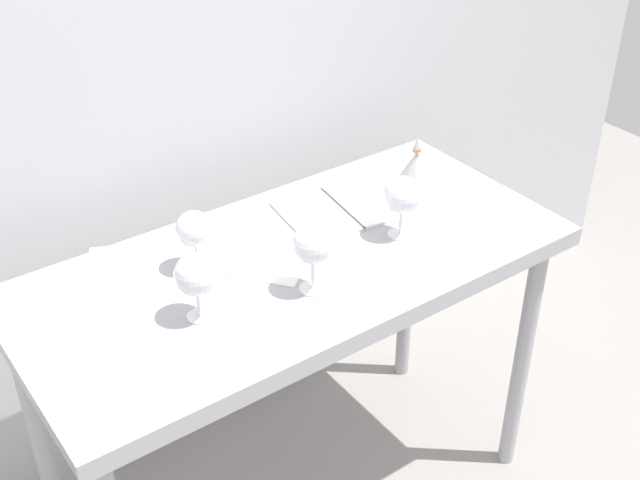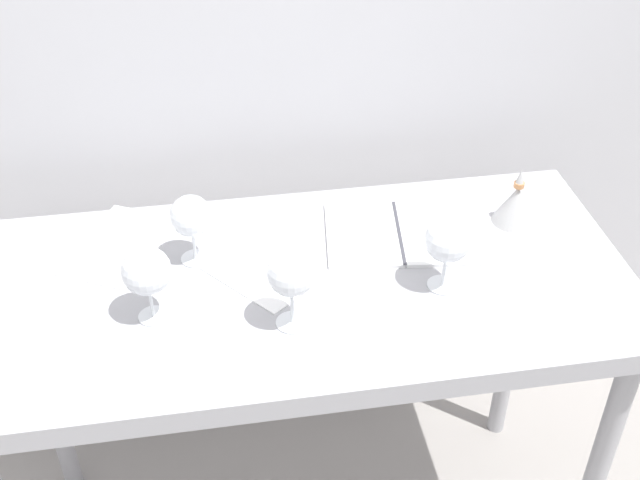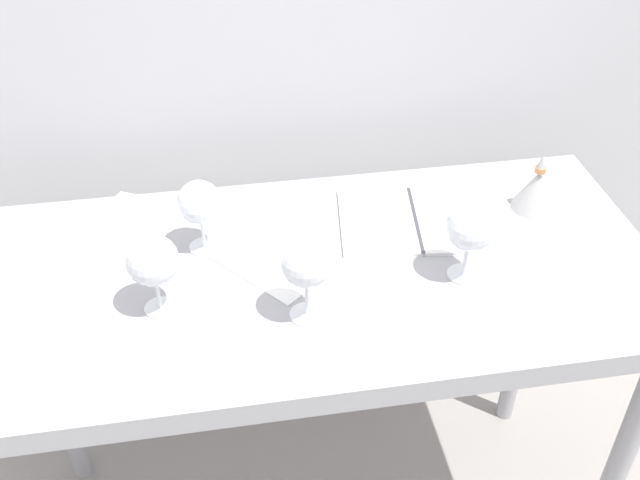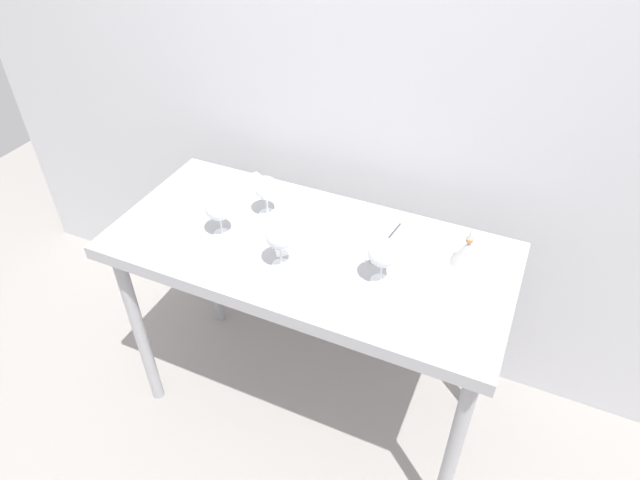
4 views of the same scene
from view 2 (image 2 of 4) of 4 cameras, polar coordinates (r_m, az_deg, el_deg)
name	(u,v)px [view 2 (image 2 of 4)]	position (r m, az deg, el deg)	size (l,w,h in m)	color
back_wall	(267,8)	(1.92, -3.77, 16.06)	(3.80, 0.04, 2.60)	silver
steel_counter	(301,317)	(1.76, -1.33, -5.44)	(1.40, 0.65, 0.90)	#A4A4A9
wine_glass_near_center	(291,274)	(1.51, -2.05, -2.43)	(0.09, 0.09, 0.17)	white
wine_glass_far_left	(191,217)	(1.70, -9.10, 1.58)	(0.09, 0.09, 0.16)	white
wine_glass_near_left	(146,272)	(1.56, -12.16, -2.24)	(0.10, 0.10, 0.17)	white
wine_glass_near_right	(448,241)	(1.62, 9.00, -0.05)	(0.10, 0.10, 0.17)	white
open_notebook	(399,233)	(1.82, 5.59, 0.46)	(0.35, 0.28, 0.01)	white
tasting_sheet_upper	(263,269)	(1.72, -4.05, -2.07)	(0.17, 0.24, 0.00)	white
tasting_sheet_lower	(119,245)	(1.84, -13.99, -0.35)	(0.17, 0.27, 0.00)	white
decanter_funnel	(516,204)	(1.89, 13.66, 2.51)	(0.10, 0.10, 0.14)	#B5B5B5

